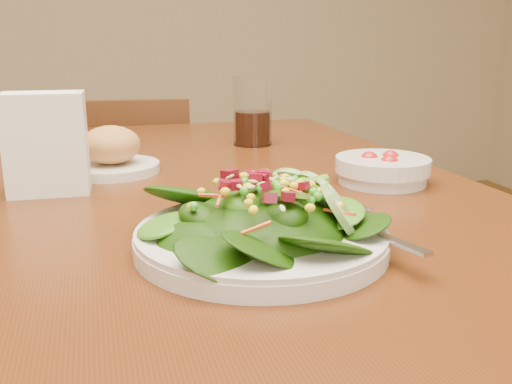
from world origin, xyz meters
TOP-DOWN VIEW (x-y plane):
  - dining_table at (0.00, 0.00)m, footprint 0.90×1.40m
  - chair_far at (-0.02, 0.91)m, footprint 0.41×0.42m
  - salad_plate at (0.06, -0.22)m, footprint 0.27×0.27m
  - bread_plate at (-0.09, 0.19)m, footprint 0.16×0.16m
  - tomato_bowl at (0.31, 0.00)m, footprint 0.14×0.14m
  - drinking_glass at (0.20, 0.37)m, footprint 0.08×0.08m
  - napkin_holder at (-0.18, 0.08)m, footprint 0.11×0.07m

SIDE VIEW (x-z plane):
  - chair_far at x=-0.02m, z-range 0.02..0.83m
  - dining_table at x=0.00m, z-range 0.27..1.02m
  - tomato_bowl at x=0.31m, z-range 0.75..0.80m
  - salad_plate at x=0.06m, z-range 0.74..0.82m
  - bread_plate at x=-0.09m, z-range 0.74..0.82m
  - drinking_glass at x=0.20m, z-range 0.74..0.88m
  - napkin_holder at x=-0.18m, z-range 0.75..0.90m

